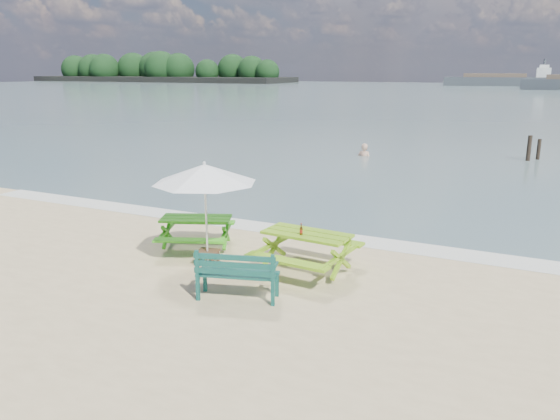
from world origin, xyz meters
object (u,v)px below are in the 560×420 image
at_px(picnic_table_right, 307,253).
at_px(patio_umbrella, 205,174).
at_px(picnic_table_left, 197,234).
at_px(beer_bottle, 301,231).
at_px(side_table, 208,257).
at_px(park_bench, 238,284).
at_px(swimmer, 364,163).

xyz_separation_m(picnic_table_right, patio_umbrella, (-2.12, -0.48, 1.57)).
xyz_separation_m(picnic_table_left, beer_bottle, (2.86, -0.46, 0.56)).
bearing_deg(picnic_table_left, beer_bottle, -9.05).
xyz_separation_m(picnic_table_left, side_table, (0.78, -0.74, -0.22)).
xyz_separation_m(park_bench, patio_umbrella, (-1.52, 1.31, 1.70)).
distance_m(picnic_table_left, beer_bottle, 2.95).
bearing_deg(side_table, patio_umbrella, 0.00).
bearing_deg(beer_bottle, side_table, -172.10).
height_order(picnic_table_right, swimmer, picnic_table_right).
bearing_deg(side_table, picnic_table_right, 12.67).
relative_size(picnic_table_left, park_bench, 1.44).
height_order(side_table, beer_bottle, beer_bottle).
bearing_deg(picnic_table_right, swimmer, 102.98).
distance_m(picnic_table_left, picnic_table_right, 2.92).
bearing_deg(side_table, swimmer, 95.21).
bearing_deg(swimmer, picnic_table_right, -77.02).
bearing_deg(patio_umbrella, picnic_table_left, 136.48).
height_order(picnic_table_left, patio_umbrella, patio_umbrella).
distance_m(picnic_table_left, side_table, 1.10).
xyz_separation_m(park_bench, beer_bottle, (0.56, 1.60, 0.65)).
distance_m(picnic_table_right, patio_umbrella, 2.69).
height_order(picnic_table_right, patio_umbrella, patio_umbrella).
bearing_deg(side_table, picnic_table_left, 136.48).
relative_size(picnic_table_right, swimmer, 1.13).
relative_size(side_table, beer_bottle, 2.18).
bearing_deg(picnic_table_left, park_bench, -41.76).
relative_size(park_bench, swimmer, 0.83).
distance_m(side_table, patio_umbrella, 1.83).
xyz_separation_m(beer_bottle, swimmer, (-3.54, 15.75, -1.26)).
distance_m(picnic_table_left, park_bench, 3.09).
bearing_deg(park_bench, side_table, 139.18).
bearing_deg(swimmer, park_bench, -80.25).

